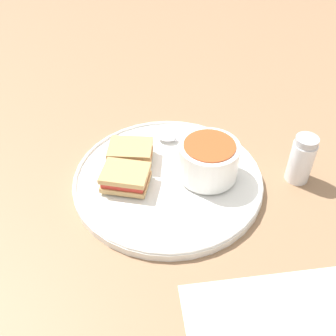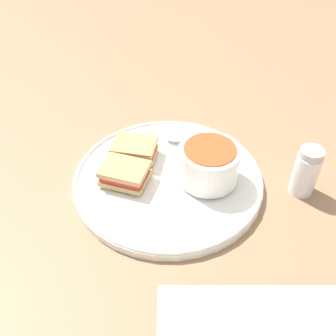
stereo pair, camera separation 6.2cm
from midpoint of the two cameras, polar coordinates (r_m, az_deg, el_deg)
ground_plane at (r=0.65m, az=-2.76°, el=-2.31°), size 2.40×2.40×0.00m
plate at (r=0.64m, az=-2.79°, el=-1.74°), size 0.31×0.31×0.02m
soup_bowl at (r=0.62m, az=3.02°, el=1.09°), size 0.10×0.10×0.06m
spoon at (r=0.70m, az=-1.90°, el=4.25°), size 0.08×0.11×0.01m
sandwich_half_near at (r=0.66m, az=-8.16°, el=2.13°), size 0.08×0.09×0.03m
sandwich_half_far at (r=0.62m, az=-9.07°, el=-1.49°), size 0.09×0.09×0.03m
salt_shaker at (r=0.65m, az=16.26°, el=1.09°), size 0.04×0.04×0.08m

